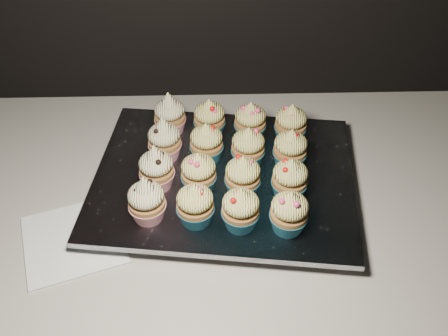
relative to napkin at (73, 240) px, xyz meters
name	(u,v)px	position (x,y,z in m)	size (l,w,h in m)	color
cabinet	(168,316)	(0.12, 0.13, -0.47)	(2.40, 0.60, 0.86)	black
worktop	(150,193)	(0.12, 0.13, -0.02)	(2.44, 0.64, 0.04)	beige
napkin	(73,240)	(0.00, 0.00, 0.00)	(0.16, 0.16, 0.00)	white
baking_tray	(224,183)	(0.26, 0.12, 0.01)	(0.44, 0.33, 0.02)	black
foil_lining	(224,177)	(0.26, 0.12, 0.03)	(0.48, 0.37, 0.01)	silver
cupcake_0	(147,201)	(0.13, 0.02, 0.07)	(0.06, 0.06, 0.10)	red
cupcake_1	(195,205)	(0.21, 0.01, 0.07)	(0.06, 0.06, 0.08)	#1A647C
cupcake_2	(241,209)	(0.28, 0.00, 0.07)	(0.06, 0.06, 0.08)	#1A647C
cupcake_3	(289,212)	(0.36, -0.01, 0.07)	(0.06, 0.06, 0.08)	#1A647C
cupcake_4	(156,169)	(0.14, 0.10, 0.07)	(0.06, 0.06, 0.10)	red
cupcake_5	(199,173)	(0.22, 0.09, 0.07)	(0.06, 0.06, 0.08)	#1A647C
cupcake_6	(243,177)	(0.29, 0.08, 0.07)	(0.06, 0.06, 0.08)	#1A647C
cupcake_7	(290,179)	(0.37, 0.07, 0.07)	(0.06, 0.06, 0.08)	#1A647C
cupcake_8	(164,140)	(0.15, 0.18, 0.07)	(0.06, 0.06, 0.10)	red
cupcake_9	(206,143)	(0.23, 0.17, 0.07)	(0.06, 0.06, 0.08)	#1A647C
cupcake_10	(248,147)	(0.31, 0.15, 0.07)	(0.06, 0.06, 0.08)	#1A647C
cupcake_11	(290,149)	(0.38, 0.14, 0.07)	(0.06, 0.06, 0.08)	#1A647C
cupcake_12	(170,115)	(0.16, 0.25, 0.07)	(0.06, 0.06, 0.10)	red
cupcake_13	(209,119)	(0.24, 0.24, 0.07)	(0.06, 0.06, 0.08)	#1A647C
cupcake_14	(250,122)	(0.32, 0.23, 0.07)	(0.06, 0.06, 0.08)	#1A647C
cupcake_15	(291,124)	(0.39, 0.22, 0.07)	(0.06, 0.06, 0.08)	#1A647C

